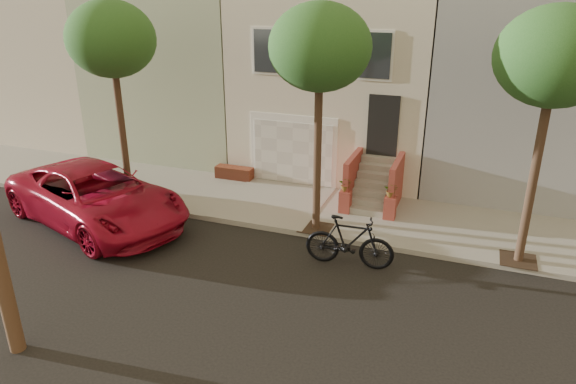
% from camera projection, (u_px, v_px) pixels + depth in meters
% --- Properties ---
extents(ground, '(90.00, 90.00, 0.00)m').
position_uv_depth(ground, '(225.00, 295.00, 12.16)').
color(ground, black).
rests_on(ground, ground).
extents(sidewalk, '(40.00, 3.70, 0.15)m').
position_uv_depth(sidewalk, '(300.00, 207.00, 16.79)').
color(sidewalk, gray).
rests_on(sidewalk, ground).
extents(house_row, '(33.10, 11.70, 7.00)m').
position_uv_depth(house_row, '(349.00, 70.00, 20.55)').
color(house_row, beige).
rests_on(house_row, sidewalk).
extents(tree_left, '(2.70, 2.57, 6.30)m').
position_uv_depth(tree_left, '(111.00, 40.00, 15.39)').
color(tree_left, '#2D2116').
rests_on(tree_left, sidewalk).
extents(tree_mid, '(2.70, 2.57, 6.30)m').
position_uv_depth(tree_mid, '(320.00, 49.00, 13.29)').
color(tree_mid, '#2D2116').
rests_on(tree_mid, sidewalk).
extents(tree_right, '(2.70, 2.57, 6.30)m').
position_uv_depth(tree_right, '(556.00, 59.00, 11.51)').
color(tree_right, '#2D2116').
rests_on(tree_right, sidewalk).
extents(pickup_truck, '(6.99, 4.85, 1.77)m').
position_uv_depth(pickup_truck, '(96.00, 196.00, 15.53)').
color(pickup_truck, maroon).
rests_on(pickup_truck, ground).
extents(motorcycle, '(2.33, 0.79, 1.38)m').
position_uv_depth(motorcycle, '(349.00, 242.00, 13.19)').
color(motorcycle, black).
rests_on(motorcycle, ground).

